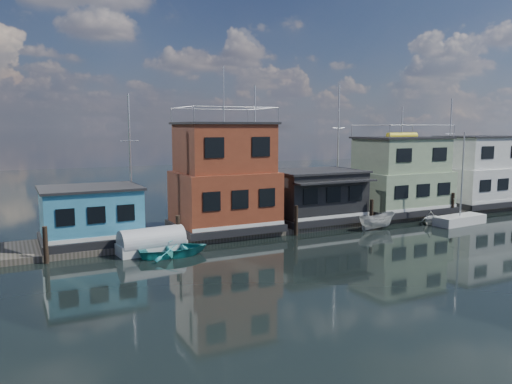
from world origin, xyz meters
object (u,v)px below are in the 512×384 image
day_sailer (460,219)px  motorboat (377,221)px  dinghy_white (431,217)px  red_kayak (475,220)px  houseboat_green (401,176)px  tarp_runabout (152,243)px  houseboat_blue (91,215)px  houseboat_red (224,179)px  dinghy_teal (174,249)px  houseboat_dark (315,195)px  houseboat_white (479,172)px

day_sailer → motorboat: bearing=163.5°
dinghy_white → red_kayak: (3.98, -0.97, -0.38)m
houseboat_green → tarp_runabout: 23.71m
houseboat_blue → day_sailer: 28.66m
houseboat_green → dinghy_white: bearing=-95.2°
houseboat_red → dinghy_teal: (-5.34, -4.51, -3.66)m
houseboat_green → red_kayak: 7.09m
day_sailer → tarp_runabout: day_sailer is taller
dinghy_teal → motorboat: bearing=-83.8°
houseboat_dark → houseboat_white: 19.03m
houseboat_blue → houseboat_red: bearing=0.0°
houseboat_red → houseboat_dark: bearing=-0.1°
dinghy_teal → motorboat: 16.63m
houseboat_dark → dinghy_white: size_ratio=3.38×
dinghy_white → motorboat: 5.37m
red_kayak → houseboat_green: bearing=110.9°
motorboat → dinghy_white: bearing=-94.4°
dinghy_teal → red_kayak: bearing=-87.7°
houseboat_blue → houseboat_red: 9.69m
houseboat_red → dinghy_teal: houseboat_red is taller
houseboat_green → motorboat: houseboat_green is taller
motorboat → houseboat_dark: bearing=41.1°
houseboat_red → houseboat_white: size_ratio=1.41×
houseboat_blue → dinghy_teal: houseboat_blue is taller
houseboat_red → houseboat_white: 27.01m
houseboat_green → dinghy_teal: bearing=-168.6°
houseboat_green → day_sailer: (1.62, -5.28, -3.11)m
dinghy_white → day_sailer: 2.30m
houseboat_red → tarp_runabout: houseboat_red is taller
houseboat_white → motorboat: size_ratio=2.50×
houseboat_white → day_sailer: size_ratio=1.12×
houseboat_white → red_kayak: size_ratio=3.16×
houseboat_dark → houseboat_green: houseboat_green is taller
houseboat_blue → houseboat_dark: houseboat_dark is taller
red_kayak → tarp_runabout: (-26.93, 2.03, 0.45)m
houseboat_green → tarp_runabout: (-23.33, -3.07, -2.91)m
houseboat_dark → houseboat_white: bearing=0.1°
tarp_runabout → motorboat: bearing=-8.1°
houseboat_dark → motorboat: size_ratio=2.20×
houseboat_blue → tarp_runabout: size_ratio=1.45×
houseboat_dark → dinghy_white: (8.62, -4.12, -1.84)m
houseboat_dark → tarp_runabout: 14.76m
houseboat_blue → tarp_runabout: houseboat_blue is taller
houseboat_white → tarp_runabout: bearing=-174.7°
houseboat_white → tarp_runabout: 33.59m
day_sailer → red_kayak: (1.99, 0.18, -0.24)m
houseboat_red → houseboat_green: bearing=0.0°
dinghy_teal → tarp_runabout: 1.76m
dinghy_teal → dinghy_white: size_ratio=1.96×
day_sailer → motorboat: (-7.35, 1.54, 0.21)m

